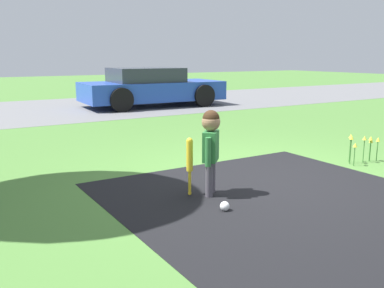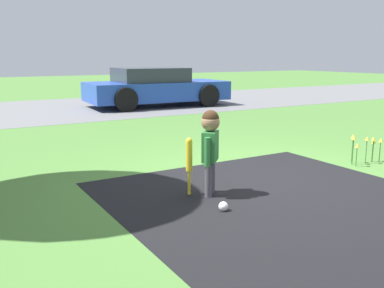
# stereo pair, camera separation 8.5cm
# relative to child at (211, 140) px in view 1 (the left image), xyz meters

# --- Properties ---
(ground_plane) EXTENTS (60.00, 60.00, 0.00)m
(ground_plane) POSITION_rel_child_xyz_m (1.01, 0.20, -0.63)
(ground_plane) COLOR #477533
(street_strip) EXTENTS (40.00, 6.00, 0.01)m
(street_strip) POSITION_rel_child_xyz_m (1.01, 8.97, -0.63)
(street_strip) COLOR slate
(street_strip) RESTS_ON ground
(child) EXTENTS (0.29, 0.30, 0.97)m
(child) POSITION_rel_child_xyz_m (0.00, 0.00, 0.00)
(child) COLOR #4C4751
(child) RESTS_ON ground
(baseball_bat) EXTENTS (0.07, 0.07, 0.66)m
(baseball_bat) POSITION_rel_child_xyz_m (-0.21, 0.11, -0.20)
(baseball_bat) COLOR yellow
(baseball_bat) RESTS_ON ground
(sports_ball) EXTENTS (0.10, 0.10, 0.10)m
(sports_ball) POSITION_rel_child_xyz_m (-0.17, -0.51, -0.58)
(sports_ball) COLOR white
(sports_ball) RESTS_ON ground
(parked_car) EXTENTS (4.41, 2.24, 1.19)m
(parked_car) POSITION_rel_child_xyz_m (3.30, 8.22, -0.05)
(parked_car) COLOR #2347AD
(parked_car) RESTS_ON ground
(flower_bed) EXTENTS (0.58, 0.24, 0.43)m
(flower_bed) POSITION_rel_child_xyz_m (2.74, 0.05, -0.31)
(flower_bed) COLOR #38702D
(flower_bed) RESTS_ON ground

